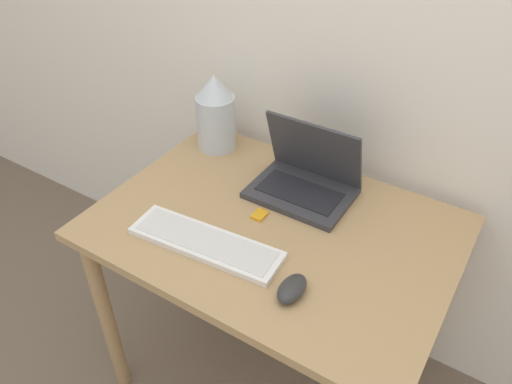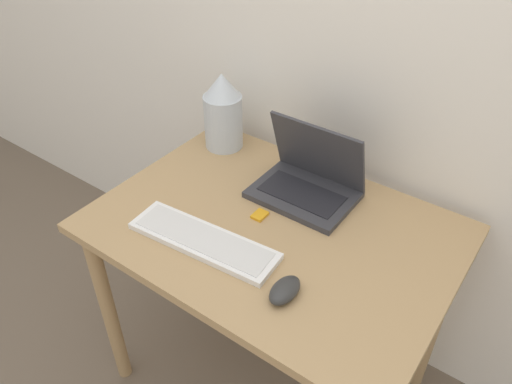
{
  "view_description": "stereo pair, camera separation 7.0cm",
  "coord_description": "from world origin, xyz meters",
  "px_view_note": "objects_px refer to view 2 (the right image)",
  "views": [
    {
      "loc": [
        0.55,
        -0.59,
        1.74
      ],
      "look_at": [
        -0.06,
        0.36,
        0.88
      ],
      "focal_mm": 35.0,
      "sensor_mm": 36.0,
      "label": 1
    },
    {
      "loc": [
        0.6,
        -0.55,
        1.74
      ],
      "look_at": [
        -0.06,
        0.36,
        0.88
      ],
      "focal_mm": 35.0,
      "sensor_mm": 36.0,
      "label": 2
    }
  ],
  "objects_px": {
    "laptop": "(308,180)",
    "vase": "(223,112)",
    "mp3_player": "(260,215)",
    "mouse": "(285,290)",
    "keyboard": "(203,240)"
  },
  "relations": [
    {
      "from": "laptop",
      "to": "mp3_player",
      "type": "xyz_separation_m",
      "value": [
        -0.05,
        -0.18,
        -0.05
      ]
    },
    {
      "from": "mouse",
      "to": "mp3_player",
      "type": "xyz_separation_m",
      "value": [
        -0.23,
        0.21,
        -0.01
      ]
    },
    {
      "from": "laptop",
      "to": "mp3_player",
      "type": "bearing_deg",
      "value": -106.68
    },
    {
      "from": "mp3_player",
      "to": "vase",
      "type": "bearing_deg",
      "value": 143.26
    },
    {
      "from": "mouse",
      "to": "mp3_player",
      "type": "distance_m",
      "value": 0.31
    },
    {
      "from": "keyboard",
      "to": "mp3_player",
      "type": "relative_size",
      "value": 9.35
    },
    {
      "from": "laptop",
      "to": "mouse",
      "type": "xyz_separation_m",
      "value": [
        0.17,
        -0.4,
        -0.03
      ]
    },
    {
      "from": "keyboard",
      "to": "mouse",
      "type": "height_order",
      "value": "mouse"
    },
    {
      "from": "laptop",
      "to": "vase",
      "type": "bearing_deg",
      "value": 170.06
    },
    {
      "from": "vase",
      "to": "laptop",
      "type": "bearing_deg",
      "value": -9.94
    },
    {
      "from": "keyboard",
      "to": "mp3_player",
      "type": "bearing_deg",
      "value": 72.16
    },
    {
      "from": "keyboard",
      "to": "mouse",
      "type": "distance_m",
      "value": 0.29
    },
    {
      "from": "laptop",
      "to": "mp3_player",
      "type": "height_order",
      "value": "laptop"
    },
    {
      "from": "laptop",
      "to": "vase",
      "type": "height_order",
      "value": "vase"
    },
    {
      "from": "mp3_player",
      "to": "keyboard",
      "type": "bearing_deg",
      "value": -107.84
    }
  ]
}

